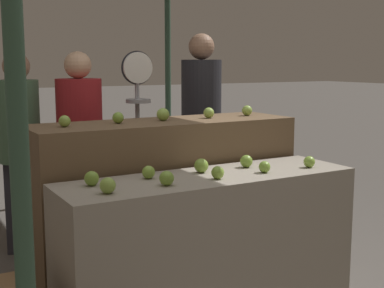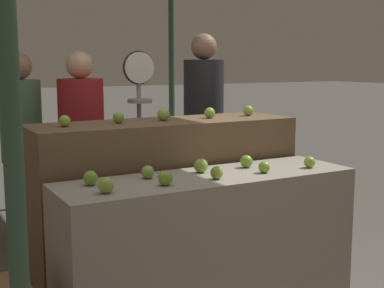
# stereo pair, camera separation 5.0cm
# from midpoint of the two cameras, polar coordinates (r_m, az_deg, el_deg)

# --- Properties ---
(display_counter_front) EXTENTS (1.87, 0.55, 0.86)m
(display_counter_front) POSITION_cam_midpoint_polar(r_m,az_deg,el_deg) (3.35, 2.24, -10.55)
(display_counter_front) COLOR gray
(display_counter_front) RESTS_ON ground_plane
(display_counter_back) EXTENTS (1.87, 0.55, 1.13)m
(display_counter_back) POSITION_cam_midpoint_polar(r_m,az_deg,el_deg) (3.82, -2.46, -5.99)
(display_counter_back) COLOR brown
(display_counter_back) RESTS_ON ground_plane
(apple_front_0) EXTENTS (0.09, 0.09, 0.09)m
(apple_front_0) POSITION_cam_midpoint_polar(r_m,az_deg,el_deg) (2.83, -8.67, -4.37)
(apple_front_0) COLOR #8EB247
(apple_front_0) RESTS_ON display_counter_front
(apple_front_1) EXTENTS (0.08, 0.08, 0.08)m
(apple_front_1) POSITION_cam_midpoint_polar(r_m,az_deg,el_deg) (2.97, -2.39, -3.66)
(apple_front_1) COLOR #7AA338
(apple_front_1) RESTS_ON display_counter_front
(apple_front_2) EXTENTS (0.08, 0.08, 0.08)m
(apple_front_2) POSITION_cam_midpoint_polar(r_m,az_deg,el_deg) (3.14, 3.12, -3.08)
(apple_front_2) COLOR #84AD3D
(apple_front_2) RESTS_ON display_counter_front
(apple_front_3) EXTENTS (0.07, 0.07, 0.07)m
(apple_front_3) POSITION_cam_midpoint_polar(r_m,az_deg,el_deg) (3.34, 8.14, -2.46)
(apple_front_3) COLOR #7AA338
(apple_front_3) RESTS_ON display_counter_front
(apple_front_4) EXTENTS (0.07, 0.07, 0.07)m
(apple_front_4) POSITION_cam_midpoint_polar(r_m,az_deg,el_deg) (3.56, 12.83, -1.90)
(apple_front_4) COLOR #84AD3D
(apple_front_4) RESTS_ON display_counter_front
(apple_front_5) EXTENTS (0.08, 0.08, 0.08)m
(apple_front_5) POSITION_cam_midpoint_polar(r_m,az_deg,el_deg) (3.02, -10.31, -3.61)
(apple_front_5) COLOR #7AA338
(apple_front_5) RESTS_ON display_counter_front
(apple_front_6) EXTENTS (0.08, 0.08, 0.08)m
(apple_front_6) POSITION_cam_midpoint_polar(r_m,az_deg,el_deg) (3.16, -4.29, -3.01)
(apple_front_6) COLOR #84AD3D
(apple_front_6) RESTS_ON display_counter_front
(apple_front_7) EXTENTS (0.09, 0.09, 0.09)m
(apple_front_7) POSITION_cam_midpoint_polar(r_m,az_deg,el_deg) (3.31, 1.33, -2.33)
(apple_front_7) COLOR #84AD3D
(apple_front_7) RESTS_ON display_counter_front
(apple_front_8) EXTENTS (0.08, 0.08, 0.08)m
(apple_front_8) POSITION_cam_midpoint_polar(r_m,az_deg,el_deg) (3.49, 6.23, -1.86)
(apple_front_8) COLOR #7AA338
(apple_front_8) RESTS_ON display_counter_front
(apple_back_0) EXTENTS (0.07, 0.07, 0.07)m
(apple_back_0) POSITION_cam_midpoint_polar(r_m,az_deg,el_deg) (3.45, -13.01, 2.41)
(apple_back_0) COLOR #8EB247
(apple_back_0) RESTS_ON display_counter_back
(apple_back_1) EXTENTS (0.08, 0.08, 0.08)m
(apple_back_1) POSITION_cam_midpoint_polar(r_m,az_deg,el_deg) (3.58, -7.46, 2.80)
(apple_back_1) COLOR #7AA338
(apple_back_1) RESTS_ON display_counter_back
(apple_back_2) EXTENTS (0.09, 0.09, 0.09)m
(apple_back_2) POSITION_cam_midpoint_polar(r_m,az_deg,el_deg) (3.71, -2.67, 3.17)
(apple_back_2) COLOR #8EB247
(apple_back_2) RESTS_ON display_counter_back
(apple_back_3) EXTENTS (0.08, 0.08, 0.08)m
(apple_back_3) POSITION_cam_midpoint_polar(r_m,az_deg,el_deg) (3.88, 2.27, 3.34)
(apple_back_3) COLOR #8EB247
(apple_back_3) RESTS_ON display_counter_back
(apple_back_4) EXTENTS (0.08, 0.08, 0.08)m
(apple_back_4) POSITION_cam_midpoint_polar(r_m,az_deg,el_deg) (4.08, 6.38, 3.56)
(apple_back_4) COLOR #8EB247
(apple_back_4) RESTS_ON display_counter_back
(produce_scale) EXTENTS (0.27, 0.20, 1.62)m
(produce_scale) POSITION_cam_midpoint_polar(r_m,az_deg,el_deg) (4.34, -5.29, 3.94)
(produce_scale) COLOR #99999E
(produce_scale) RESTS_ON ground_plane
(person_vendor_at_scale) EXTENTS (0.48, 0.48, 1.62)m
(person_vendor_at_scale) POSITION_cam_midpoint_polar(r_m,az_deg,el_deg) (4.34, -11.34, 0.56)
(person_vendor_at_scale) COLOR #2D2D38
(person_vendor_at_scale) RESTS_ON ground_plane
(person_customer_left) EXTENTS (0.44, 0.44, 1.61)m
(person_customer_left) POSITION_cam_midpoint_polar(r_m,az_deg,el_deg) (4.46, -17.39, 0.58)
(person_customer_left) COLOR #2D2D38
(person_customer_left) RESTS_ON ground_plane
(person_customer_right) EXTENTS (0.40, 0.40, 1.79)m
(person_customer_right) POSITION_cam_midpoint_polar(r_m,az_deg,el_deg) (4.94, 1.54, 2.95)
(person_customer_right) COLOR #2D2D38
(person_customer_right) RESTS_ON ground_plane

